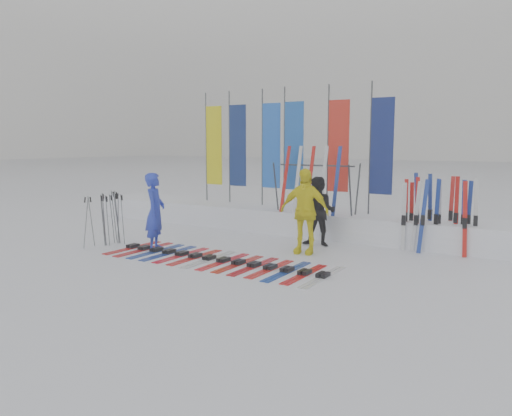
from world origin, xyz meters
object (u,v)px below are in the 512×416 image
Objects in this scene: person_blue at (155,212)px; person_black at (319,212)px; ski_rack at (316,181)px; person_yellow at (304,211)px; ski_row at (216,259)px.

person_black is at bearing -79.18° from person_blue.
person_black is (2.85, 2.29, -0.06)m from person_blue.
person_black is 1.31m from ski_rack.
person_yellow reaches higher than person_black.
ski_rack is (2.28, 3.30, 0.54)m from person_blue.
person_black is 0.77× the size of ski_rack.
person_blue reaches higher than person_black.
ski_rack is at bearing 100.92° from person_yellow.
ski_row is 3.73m from ski_rack.
ski_row is at bearing -125.13° from person_black.
person_black is at bearing -60.69° from ski_rack.
person_blue is at bearing -124.58° from ski_rack.
person_blue is 0.83× the size of ski_rack.
person_black is at bearing 85.96° from person_yellow.
ski_row is at bearing -134.08° from person_yellow.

